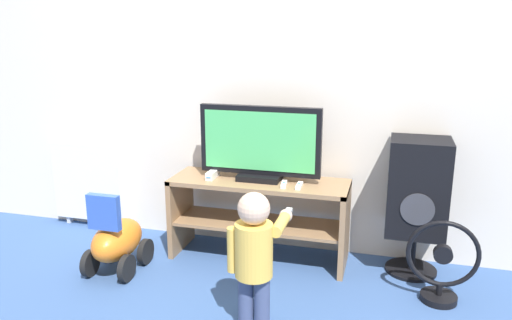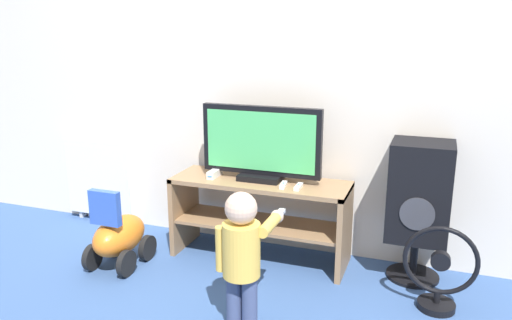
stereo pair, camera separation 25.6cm
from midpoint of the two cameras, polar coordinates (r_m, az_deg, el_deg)
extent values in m
plane|color=#38568C|center=(3.44, -2.73, -12.46)|extent=(16.00, 16.00, 0.00)
cube|color=silver|center=(3.54, -0.50, 10.32)|extent=(10.00, 0.06, 2.60)
cube|color=#93704C|center=(3.41, -1.78, -2.59)|extent=(1.22, 0.41, 0.03)
cube|color=#93704C|center=(3.51, -1.74, -7.26)|extent=(1.18, 0.37, 0.02)
cube|color=#93704C|center=(3.71, -10.57, -5.81)|extent=(0.04, 0.41, 0.57)
cube|color=#93704C|center=(3.38, 7.97, -7.76)|extent=(0.04, 0.41, 0.57)
cube|color=black|center=(3.42, -1.69, -1.93)|extent=(0.29, 0.20, 0.04)
cube|color=black|center=(3.35, -1.72, 2.22)|extent=(0.83, 0.05, 0.47)
cube|color=#4CBF66|center=(3.33, -1.86, 2.12)|extent=(0.76, 0.01, 0.40)
cube|color=white|center=(3.48, -7.08, -1.65)|extent=(0.05, 0.16, 0.05)
cube|color=#3F8CE5|center=(3.41, -7.61, -2.03)|extent=(0.03, 0.00, 0.01)
cube|color=white|center=(3.26, 2.73, -2.97)|extent=(0.04, 0.13, 0.02)
cylinder|color=#337FD8|center=(3.25, 2.73, -2.75)|extent=(0.01, 0.01, 0.00)
cube|color=white|center=(3.28, 0.98, -2.82)|extent=(0.05, 0.13, 0.02)
cylinder|color=#337FD8|center=(3.28, 0.98, -2.61)|extent=(0.01, 0.01, 0.00)
cylinder|color=#3F4C72|center=(2.78, -3.91, -15.90)|extent=(0.08, 0.08, 0.32)
cylinder|color=#3F4C72|center=(2.75, -2.08, -16.18)|extent=(0.08, 0.08, 0.32)
cylinder|color=#E5B74C|center=(2.62, -3.09, -10.29)|extent=(0.20, 0.20, 0.29)
sphere|color=beige|center=(2.53, -3.16, -5.59)|extent=(0.17, 0.17, 0.17)
cylinder|color=#E5B74C|center=(2.66, -5.47, -10.21)|extent=(0.06, 0.06, 0.24)
cylinder|color=#E5B74C|center=(2.65, 0.09, -7.35)|extent=(0.06, 0.24, 0.06)
sphere|color=beige|center=(2.76, 0.77, -6.43)|extent=(0.07, 0.07, 0.07)
cube|color=white|center=(2.80, 0.98, -6.14)|extent=(0.03, 0.13, 0.02)
cylinder|color=black|center=(3.54, 15.25, -12.02)|extent=(0.34, 0.34, 0.02)
cylinder|color=black|center=(3.49, 15.40, -10.11)|extent=(0.05, 0.05, 0.28)
cube|color=black|center=(3.32, 15.93, -3.00)|extent=(0.37, 0.33, 0.63)
cylinder|color=#38383D|center=(3.19, 15.81, -5.50)|extent=(0.21, 0.01, 0.21)
cylinder|color=black|center=(3.23, 17.96, -14.77)|extent=(0.21, 0.21, 0.04)
cylinder|color=black|center=(3.21, 18.04, -13.93)|extent=(0.04, 0.04, 0.07)
torus|color=black|center=(3.11, 18.38, -10.21)|extent=(0.42, 0.03, 0.42)
cylinder|color=black|center=(3.11, 18.38, -10.21)|extent=(0.11, 0.05, 0.11)
ellipsoid|color=orange|center=(3.51, -17.63, -8.71)|extent=(0.27, 0.47, 0.25)
cube|color=blue|center=(3.33, -19.14, -5.69)|extent=(0.21, 0.05, 0.23)
cylinder|color=black|center=(3.73, -18.15, -9.48)|extent=(0.04, 0.18, 0.18)
cylinder|color=black|center=(3.60, -14.54, -10.13)|extent=(0.04, 0.18, 0.18)
cylinder|color=black|center=(3.54, -20.46, -11.03)|extent=(0.04, 0.18, 0.18)
cylinder|color=black|center=(3.40, -16.71, -11.80)|extent=(0.04, 0.18, 0.18)
cube|color=white|center=(4.30, -20.19, -2.33)|extent=(0.61, 0.08, 0.63)
cube|color=silver|center=(4.54, -22.03, -6.27)|extent=(0.03, 0.05, 0.06)
cube|color=silver|center=(4.30, -17.42, -7.01)|extent=(0.03, 0.05, 0.06)
camera|label=1|loc=(0.13, -92.23, -0.59)|focal=35.00mm
camera|label=2|loc=(0.13, 87.77, 0.59)|focal=35.00mm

